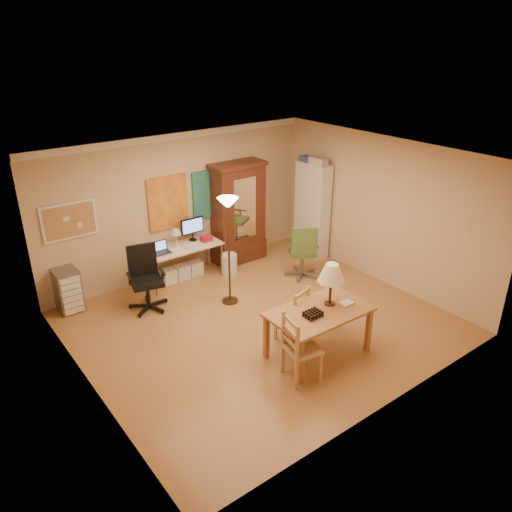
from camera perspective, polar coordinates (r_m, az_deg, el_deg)
floor at (r=8.18m, az=0.51°, el=-7.68°), size 5.50×5.50×0.00m
crown_molding at (r=9.16m, az=-9.13°, el=13.40°), size 5.50×0.08×0.12m
corkboard at (r=8.72m, az=-20.55°, el=3.78°), size 0.90×0.04×0.62m
art_panel_left at (r=9.35m, az=-10.02°, el=6.01°), size 0.80×0.04×1.00m
art_panel_right at (r=9.77m, az=-5.33°, el=7.08°), size 0.75×0.04×0.95m
dining_table at (r=7.15m, az=7.76°, el=-4.96°), size 1.47×0.90×1.37m
ladder_chair_back at (r=7.61m, az=4.27°, el=-6.79°), size 0.49×0.48×0.87m
ladder_chair_left at (r=6.80m, az=5.03°, el=-10.58°), size 0.52×0.54×0.97m
torchiere_lamp at (r=8.16m, az=-3.20°, el=4.13°), size 0.35×0.35×1.90m
computer_desk at (r=9.49m, az=-8.36°, el=-0.32°), size 1.50×0.65×1.13m
office_chair_black at (r=8.67m, az=-12.32°, el=-4.06°), size 0.68×0.68×1.10m
office_chair_green at (r=9.57m, az=5.31°, el=-0.78°), size 0.67×0.67×1.07m
drawer_cart at (r=8.93m, az=-20.69°, el=-3.68°), size 0.37×0.45×0.75m
armoire at (r=10.03m, az=-2.04°, el=4.23°), size 1.10×0.52×2.03m
bookshelf at (r=10.35m, az=6.42°, el=5.23°), size 0.29×0.78×1.95m
wastebin at (r=9.70m, az=-3.11°, el=-0.90°), size 0.32×0.32×0.40m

